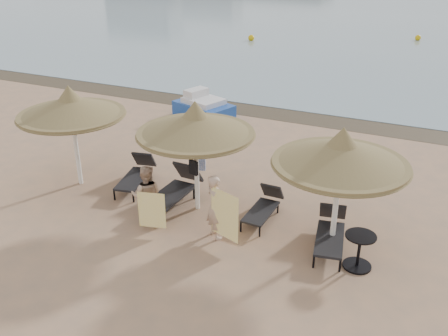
# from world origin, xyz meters

# --- Properties ---
(ground) EXTENTS (160.00, 160.00, 0.00)m
(ground) POSITION_xyz_m (0.00, 0.00, 0.00)
(ground) COLOR #AA7C5A
(ground) RESTS_ON ground
(wet_sand_strip) EXTENTS (200.00, 1.60, 0.01)m
(wet_sand_strip) POSITION_xyz_m (0.00, 9.40, 0.00)
(wet_sand_strip) COLOR #483D2E
(wet_sand_strip) RESTS_ON ground
(palapa_left) EXTENTS (2.88, 2.88, 2.86)m
(palapa_left) POSITION_xyz_m (-3.71, 1.30, 2.28)
(palapa_left) COLOR white
(palapa_left) RESTS_ON ground
(palapa_center) EXTENTS (2.91, 2.91, 2.88)m
(palapa_center) POSITION_xyz_m (-0.04, 1.42, 2.29)
(palapa_center) COLOR white
(palapa_center) RESTS_ON ground
(palapa_right) EXTENTS (2.92, 2.92, 2.89)m
(palapa_right) POSITION_xyz_m (3.53, 1.10, 2.30)
(palapa_right) COLOR white
(palapa_right) RESTS_ON ground
(lounger_far_left) EXTENTS (0.95, 1.87, 0.80)m
(lounger_far_left) POSITION_xyz_m (-2.18, 1.88, 0.36)
(lounger_far_left) COLOR black
(lounger_far_left) RESTS_ON ground
(lounger_near_left) EXTENTS (0.79, 2.12, 0.94)m
(lounger_near_left) POSITION_xyz_m (-0.69, 1.40, 0.42)
(lounger_near_left) COLOR black
(lounger_near_left) RESTS_ON ground
(lounger_near_right) EXTENTS (0.58, 1.63, 0.72)m
(lounger_near_right) POSITION_xyz_m (1.68, 1.70, 0.32)
(lounger_near_right) COLOR black
(lounger_near_right) RESTS_ON ground
(lounger_far_right) EXTENTS (0.90, 1.89, 0.81)m
(lounger_far_right) POSITION_xyz_m (3.46, 1.18, 0.36)
(lounger_far_right) COLOR black
(lounger_far_right) RESTS_ON ground
(side_table) EXTENTS (0.65, 0.65, 0.79)m
(side_table) POSITION_xyz_m (4.20, 0.59, 0.37)
(side_table) COLOR black
(side_table) RESTS_ON ground
(person_left) EXTENTS (0.97, 0.82, 1.78)m
(person_left) POSITION_xyz_m (-0.79, 0.25, 0.89)
(person_left) COLOR tan
(person_left) RESTS_ON ground
(person_right) EXTENTS (1.00, 0.97, 1.84)m
(person_right) POSITION_xyz_m (0.95, 0.41, 0.92)
(person_right) COLOR tan
(person_right) RESTS_ON ground
(towel_left) EXTENTS (0.64, 0.18, 0.92)m
(towel_left) POSITION_xyz_m (-0.44, -0.10, 0.63)
(towel_left) COLOR yellow
(towel_left) RESTS_ON ground
(towel_right) EXTENTS (0.78, 0.29, 1.15)m
(towel_right) POSITION_xyz_m (1.30, 0.16, 0.80)
(towel_right) COLOR yellow
(towel_right) RESTS_ON ground
(bag_patterned) EXTENTS (0.30, 0.19, 0.36)m
(bag_patterned) POSITION_xyz_m (-0.04, 1.60, 1.19)
(bag_patterned) COLOR silver
(bag_patterned) RESTS_ON ground
(bag_dark) EXTENTS (0.27, 0.17, 0.36)m
(bag_dark) POSITION_xyz_m (-0.04, 1.26, 1.22)
(bag_dark) COLOR black
(bag_dark) RESTS_ON ground
(pedal_boat) EXTENTS (2.53, 1.99, 1.03)m
(pedal_boat) POSITION_xyz_m (-3.08, 7.83, 0.38)
(pedal_boat) COLOR #1B459F
(pedal_boat) RESTS_ON ground
(buoy_left) EXTENTS (0.41, 0.41, 0.41)m
(buoy_left) POSITION_xyz_m (-6.96, 22.63, 0.20)
(buoy_left) COLOR #E2B009
(buoy_left) RESTS_ON ground
(buoy_extra) EXTENTS (0.38, 0.38, 0.38)m
(buoy_extra) POSITION_xyz_m (3.05, 27.33, 0.19)
(buoy_extra) COLOR #E2B009
(buoy_extra) RESTS_ON ground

